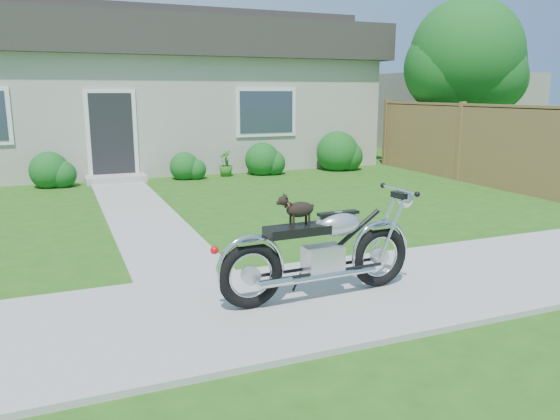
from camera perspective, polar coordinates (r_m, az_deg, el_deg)
The scene contains 10 objects.
ground at distance 5.98m, azimuth 7.13°, elevation -8.64°, with size 80.00×80.00×0.00m, color #235114.
sidewalk at distance 5.97m, azimuth 7.14°, elevation -8.46°, with size 24.00×2.20×0.04m, color #9E9B93.
walkway at distance 10.15m, azimuth -14.59°, elevation -0.15°, with size 1.20×8.00×0.03m, color #9E9B93.
house at distance 17.07m, azimuth -13.27°, elevation 12.02°, with size 12.60×7.03×4.50m.
fence at distance 14.01m, azimuth 18.32°, elevation 6.77°, with size 0.12×6.62×1.90m.
tree_near at distance 16.20m, azimuth 19.36°, elevation 14.56°, with size 3.02×3.02×4.63m.
tree_far at distance 19.15m, azimuth 20.35°, elevation 13.81°, with size 2.96×2.95×4.52m.
shrub_row at distance 13.83m, azimuth -8.83°, elevation 5.01°, with size 10.88×1.16×1.16m.
potted_plant_right at distance 14.09m, azimuth -5.71°, elevation 4.88°, with size 0.37×0.37×0.67m, color #2A6A1D.
motorcycle_with_dog at distance 5.62m, azimuth 4.54°, elevation -4.19°, with size 2.22×0.60×1.10m.
Camera 1 is at (-2.79, -4.84, 2.12)m, focal length 35.00 mm.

